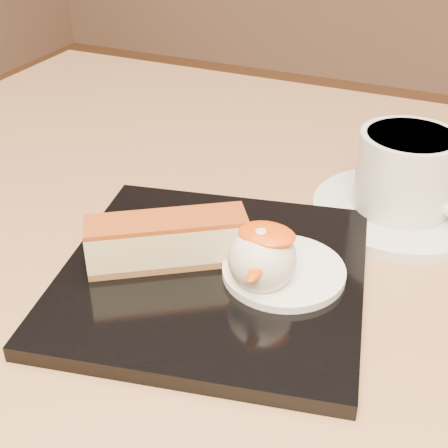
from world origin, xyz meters
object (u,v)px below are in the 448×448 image
at_px(ice_cream_scoop, 262,259).
at_px(table, 185,368).
at_px(cheesecake, 167,240).
at_px(saucer, 399,211).
at_px(dessert_plate, 213,276).
at_px(coffee_cup, 408,171).

bearing_deg(ice_cream_scoop, table, 151.10).
distance_m(cheesecake, saucer, 0.22).
bearing_deg(cheesecake, table, 76.43).
relative_size(dessert_plate, ice_cream_scoop, 4.57).
relative_size(table, dessert_plate, 3.64).
bearing_deg(dessert_plate, ice_cream_scoop, -7.13).
distance_m(table, dessert_plate, 0.18).
relative_size(dessert_plate, cheesecake, 1.90).
bearing_deg(coffee_cup, table, -124.13).
relative_size(saucer, coffee_cup, 1.40).
bearing_deg(cheesecake, saucer, 14.14).
relative_size(dessert_plate, saucer, 1.47).
height_order(dessert_plate, saucer, dessert_plate).
height_order(cheesecake, coffee_cup, coffee_cup).
bearing_deg(dessert_plate, cheesecake, -171.87).
bearing_deg(table, coffee_cup, 32.73).
bearing_deg(saucer, dessert_plate, -125.29).
xyz_separation_m(dessert_plate, coffee_cup, (0.11, 0.15, 0.04)).
distance_m(dessert_plate, ice_cream_scoop, 0.05).
xyz_separation_m(cheesecake, coffee_cup, (0.15, 0.16, 0.01)).
xyz_separation_m(table, dessert_plate, (0.05, -0.05, 0.16)).
xyz_separation_m(ice_cream_scoop, saucer, (0.07, 0.16, -0.03)).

